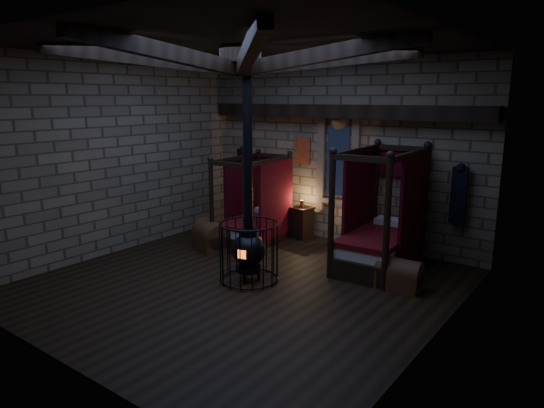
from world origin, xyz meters
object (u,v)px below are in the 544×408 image
Objects in this scene: bed_left at (254,222)px; stove at (249,247)px; trunk_right at (399,275)px; bed_right at (380,238)px; trunk_left at (211,237)px.

stove is at bearing -57.54° from bed_left.
trunk_right is at bearing 14.63° from stove.
bed_right reaches higher than trunk_left.
trunk_left is 2.17m from stove.
trunk_right is (4.29, 0.34, -0.05)m from trunk_left.
trunk_left is 0.26× the size of stove.
bed_left is 0.50× the size of stove.
trunk_left is at bearing -178.99° from trunk_right.
trunk_right is 2.76m from stove.
bed_left reaches higher than trunk_right.
bed_right reaches higher than trunk_right.
stove reaches higher than bed_right.
trunk_left is 4.31m from trunk_right.
bed_right is 0.58× the size of stove.
trunk_right is at bearing -52.48° from bed_right.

